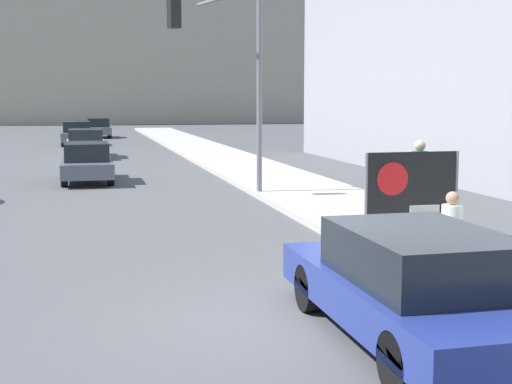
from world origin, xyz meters
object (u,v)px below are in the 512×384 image
object	(u,v)px
jogger_on_sidewalk	(419,182)
car_on_road_distant	(77,133)
protest_banner	(411,189)
car_on_road_midblock	(86,143)
parked_car_curbside	(415,285)
car_on_road_far_lane	(98,128)
car_on_road_nearest	(87,162)
seated_protester	(453,226)
traffic_light_pole	(229,58)

from	to	relation	value
jogger_on_sidewalk	car_on_road_distant	distance (m)	33.00
protest_banner	car_on_road_midblock	xyz separation A→B (m)	(-6.30, 22.86, -0.32)
parked_car_curbside	car_on_road_far_lane	size ratio (longest dim) A/B	1.10
car_on_road_distant	car_on_road_far_lane	xyz separation A→B (m)	(1.50, 8.81, -0.02)
jogger_on_sidewalk	car_on_road_far_lane	size ratio (longest dim) A/B	0.44
parked_car_curbside	car_on_road_nearest	distance (m)	18.14
seated_protester	parked_car_curbside	bearing A→B (deg)	-121.50
car_on_road_distant	jogger_on_sidewalk	bearing A→B (deg)	-77.46
parked_car_curbside	car_on_road_midblock	bearing A→B (deg)	97.13
car_on_road_distant	car_on_road_far_lane	world-z (taller)	car_on_road_distant
jogger_on_sidewalk	parked_car_curbside	size ratio (longest dim) A/B	0.40
traffic_light_pole	car_on_road_far_lane	bearing A→B (deg)	94.73
jogger_on_sidewalk	car_on_road_nearest	world-z (taller)	jogger_on_sidewalk
traffic_light_pole	parked_car_curbside	size ratio (longest dim) A/B	1.25
car_on_road_midblock	seated_protester	bearing A→B (deg)	-77.71
parked_car_curbside	car_on_road_distant	bearing A→B (deg)	96.01
car_on_road_nearest	car_on_road_midblock	size ratio (longest dim) A/B	0.91
traffic_light_pole	car_on_road_far_lane	distance (m)	35.03
car_on_road_distant	car_on_road_far_lane	bearing A→B (deg)	80.34
car_on_road_nearest	car_on_road_midblock	bearing A→B (deg)	89.88
traffic_light_pole	protest_banner	bearing A→B (deg)	-70.43
traffic_light_pole	parked_car_curbside	world-z (taller)	traffic_light_pole
jogger_on_sidewalk	seated_protester	bearing A→B (deg)	50.90
parked_car_curbside	car_on_road_far_lane	bearing A→B (deg)	93.08
protest_banner	car_on_road_far_lane	world-z (taller)	protest_banner
jogger_on_sidewalk	car_on_road_far_lane	world-z (taller)	jogger_on_sidewalk
jogger_on_sidewalk	car_on_road_midblock	xyz separation A→B (m)	(-6.70, 22.40, -0.40)
seated_protester	jogger_on_sidewalk	xyz separation A→B (m)	(1.08, 3.39, 0.30)
protest_banner	car_on_road_far_lane	xyz separation A→B (m)	(-5.27, 41.48, -0.30)
traffic_light_pole	car_on_road_far_lane	xyz separation A→B (m)	(-2.88, 34.76, -3.27)
seated_protester	car_on_road_midblock	bearing A→B (deg)	106.91
car_on_road_distant	parked_car_curbside	bearing A→B (deg)	-83.99
protest_banner	parked_car_curbside	distance (m)	6.35
car_on_road_distant	car_on_road_nearest	bearing A→B (deg)	-88.77
car_on_road_midblock	car_on_road_far_lane	size ratio (longest dim) A/B	1.12
jogger_on_sidewalk	car_on_road_distant	world-z (taller)	jogger_on_sidewalk
seated_protester	traffic_light_pole	world-z (taller)	traffic_light_pole
seated_protester	car_on_road_far_lane	size ratio (longest dim) A/B	0.29
parked_car_curbside	car_on_road_distant	distance (m)	38.61
jogger_on_sidewalk	car_on_road_distant	bearing A→B (deg)	-98.90
seated_protester	parked_car_curbside	distance (m)	3.47
car_on_road_midblock	car_on_road_nearest	bearing A→B (deg)	-90.12
protest_banner	car_on_road_distant	xyz separation A→B (m)	(-6.77, 32.67, -0.29)
protest_banner	car_on_road_distant	bearing A→B (deg)	101.70
car_on_road_far_lane	car_on_road_distant	bearing A→B (deg)	-99.66
car_on_road_far_lane	protest_banner	bearing A→B (deg)	-82.76
car_on_road_distant	car_on_road_far_lane	distance (m)	8.94
parked_car_curbside	car_on_road_distant	world-z (taller)	car_on_road_distant
traffic_light_pole	car_on_road_midblock	bearing A→B (deg)	103.63
parked_car_curbside	car_on_road_far_lane	world-z (taller)	car_on_road_far_lane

